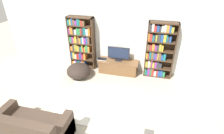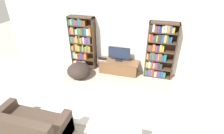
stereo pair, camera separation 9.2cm
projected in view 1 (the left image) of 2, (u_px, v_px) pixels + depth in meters
wall_back at (120, 35)px, 5.92m from camera, size 8.80×0.06×2.60m
bookshelf_left at (81, 43)px, 6.22m from camera, size 0.91×0.30×1.88m
bookshelf_right at (158, 50)px, 5.67m from camera, size 0.91×0.30×1.88m
tv_stand at (118, 67)px, 6.19m from camera, size 1.40×0.51×0.46m
television at (119, 54)px, 5.97m from camera, size 0.75×0.16×0.50m
laptop at (102, 59)px, 6.16m from camera, size 0.34×0.21×0.03m
area_rug at (101, 103)px, 4.85m from camera, size 2.31×1.69×0.02m
couch_left_sectional at (30, 131)px, 3.68m from camera, size 1.60×0.86×0.90m
beanbag_ottoman at (79, 71)px, 5.90m from camera, size 0.79×0.79×0.50m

